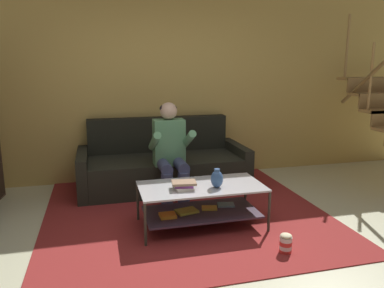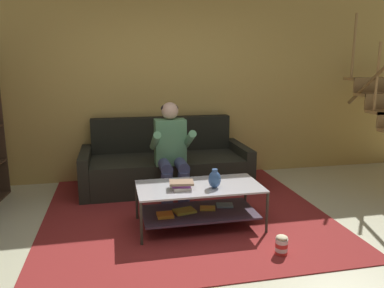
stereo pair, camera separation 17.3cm
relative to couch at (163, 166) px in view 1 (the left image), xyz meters
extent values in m
plane|color=beige|center=(0.00, -1.94, -0.30)|extent=(16.80, 16.80, 0.00)
cube|color=tan|center=(0.00, 0.52, 1.15)|extent=(8.40, 0.12, 2.90)
cube|color=#AB7F47|center=(3.24, -0.31, 0.95)|extent=(1.03, 0.28, 0.04)
cube|color=#AB7F47|center=(3.24, -0.03, 1.16)|extent=(1.03, 0.28, 0.04)
cube|color=olive|center=(3.24, -0.16, 1.08)|extent=(1.03, 0.02, 0.21)
cylinder|color=#AB7F47|center=(2.76, -0.59, 1.21)|extent=(0.04, 0.04, 0.90)
cylinder|color=#AB7F47|center=(2.76, -0.03, 1.63)|extent=(0.04, 0.04, 0.90)
cube|color=black|center=(0.00, -0.06, -0.08)|extent=(1.99, 0.97, 0.44)
cube|color=black|center=(0.00, 0.33, 0.39)|extent=(1.99, 0.18, 0.49)
cube|color=black|center=(-1.06, -0.06, -0.02)|extent=(0.13, 0.97, 0.56)
cube|color=black|center=(1.06, -0.06, -0.02)|extent=(0.13, 0.97, 0.56)
cylinder|color=#3B4164|center=(-0.10, -0.85, -0.08)|extent=(0.14, 0.14, 0.44)
cylinder|color=#3B4164|center=(0.10, -0.85, -0.08)|extent=(0.14, 0.14, 0.44)
cylinder|color=#3B4164|center=(-0.10, -0.67, 0.18)|extent=(0.14, 0.42, 0.14)
cylinder|color=#3B4164|center=(0.10, -0.67, 0.18)|extent=(0.14, 0.42, 0.14)
cube|color=#53865E|center=(0.00, -0.46, 0.43)|extent=(0.38, 0.22, 0.57)
cylinder|color=#53865E|center=(-0.20, -0.64, 0.48)|extent=(0.09, 0.49, 0.31)
cylinder|color=#53865E|center=(0.20, -0.64, 0.48)|extent=(0.09, 0.49, 0.31)
sphere|color=tan|center=(0.00, -0.46, 0.82)|extent=(0.21, 0.21, 0.21)
ellipsoid|color=black|center=(0.00, -0.44, 0.84)|extent=(0.21, 0.21, 0.13)
cube|color=#B9B7BD|center=(0.16, -1.40, 0.14)|extent=(1.28, 0.65, 0.02)
cube|color=#3F3143|center=(0.16, -1.40, -0.14)|extent=(1.17, 0.59, 0.02)
cylinder|color=#33362A|center=(-0.47, -1.71, -0.07)|extent=(0.03, 0.03, 0.45)
cylinder|color=#33362A|center=(0.78, -1.71, -0.07)|extent=(0.03, 0.03, 0.45)
cylinder|color=#33362A|center=(-0.47, -1.09, -0.07)|extent=(0.03, 0.03, 0.45)
cylinder|color=#33362A|center=(0.78, -1.09, -0.07)|extent=(0.03, 0.03, 0.45)
cube|color=orange|center=(-0.21, -1.46, -0.12)|extent=(0.16, 0.15, 0.03)
cube|color=gold|center=(0.01, -1.39, -0.12)|extent=(0.24, 0.20, 0.02)
cube|color=gold|center=(0.26, -1.37, -0.12)|extent=(0.18, 0.14, 0.02)
cube|color=#6EA1A9|center=(0.46, -1.32, -0.12)|extent=(0.20, 0.16, 0.02)
cube|color=maroon|center=(0.08, -0.83, -0.29)|extent=(3.11, 3.34, 0.01)
cube|color=#8A4D51|center=(0.08, -0.83, -0.29)|extent=(1.71, 1.84, 0.00)
ellipsoid|color=#35568C|center=(0.29, -1.50, 0.24)|extent=(0.13, 0.13, 0.18)
cylinder|color=#35568C|center=(0.29, -1.50, 0.33)|extent=(0.06, 0.06, 0.04)
cube|color=silver|center=(-0.05, -1.48, 0.16)|extent=(0.19, 0.19, 0.03)
cube|color=purple|center=(-0.04, -1.47, 0.19)|extent=(0.21, 0.18, 0.02)
cube|color=#937055|center=(-0.04, -1.46, 0.22)|extent=(0.26, 0.20, 0.02)
cylinder|color=red|center=(0.74, -2.15, -0.28)|extent=(0.11, 0.11, 0.04)
cylinder|color=white|center=(0.74, -2.15, -0.24)|extent=(0.11, 0.11, 0.04)
cylinder|color=red|center=(0.74, -2.15, -0.20)|extent=(0.11, 0.11, 0.04)
cylinder|color=white|center=(0.74, -2.15, -0.16)|extent=(0.11, 0.11, 0.04)
ellipsoid|color=beige|center=(0.74, -2.15, -0.13)|extent=(0.10, 0.10, 0.04)
camera|label=1|loc=(-0.86, -4.94, 1.37)|focal=35.00mm
camera|label=2|loc=(-0.69, -4.98, 1.37)|focal=35.00mm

